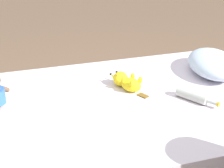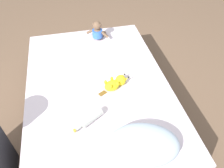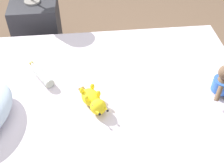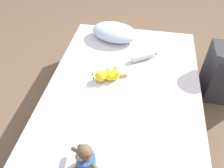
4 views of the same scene
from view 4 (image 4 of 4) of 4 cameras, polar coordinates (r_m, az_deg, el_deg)
ground_plane at (r=2.32m, az=2.54°, el=-8.41°), size 16.00×16.00×0.00m
bed at (r=2.15m, az=2.72°, el=-4.99°), size 1.38×2.03×0.44m
pillow at (r=2.55m, az=0.67°, el=13.05°), size 0.58×0.46×0.16m
plush_monkey at (r=1.49m, az=-6.98°, el=-18.65°), size 0.26×0.25×0.24m
plush_yellow_creature at (r=2.03m, az=-1.26°, el=2.18°), size 0.32×0.19×0.10m
glass_bottle at (r=2.27m, az=7.55°, el=6.75°), size 0.27×0.19×0.07m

